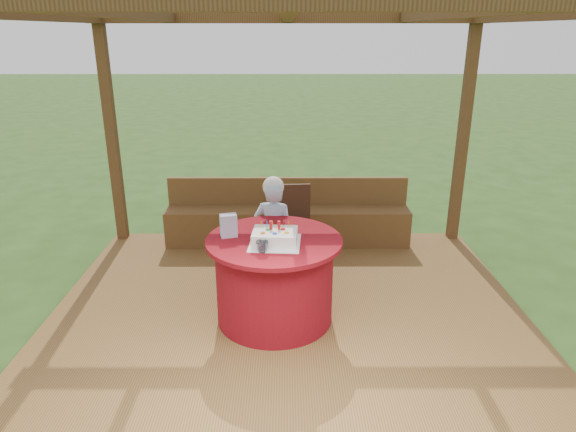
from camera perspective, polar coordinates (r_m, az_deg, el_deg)
The scene contains 10 objects.
ground at distance 5.04m, azimuth 0.01°, elevation -11.74°, with size 60.00×60.00×0.00m, color #264818.
deck at distance 5.01m, azimuth 0.01°, elevation -11.16°, with size 4.50×4.00×0.12m, color brown.
pergola at distance 4.29m, azimuth 0.01°, elevation 16.75°, with size 4.50×4.00×2.72m.
bench at distance 6.42m, azimuth -0.04°, elevation -0.70°, with size 3.00×0.42×0.80m.
table at distance 4.68m, azimuth -1.51°, elevation -6.99°, with size 1.21×1.21×0.80m.
chair at distance 5.73m, azimuth 0.33°, elevation -0.63°, with size 0.50×0.50×0.91m.
elderly_woman at distance 5.21m, azimuth -1.59°, elevation -1.73°, with size 0.46×0.35×1.18m.
birthday_cake at distance 4.40m, azimuth -1.47°, elevation -2.35°, with size 0.46×0.46×0.19m.
gift_bag at distance 4.56m, azimuth -6.62°, elevation -1.06°, with size 0.14×0.09×0.21m, color #D98CBC.
drinking_glass at distance 4.24m, azimuth -2.88°, elevation -3.43°, with size 0.10×0.10×0.10m, color silver.
Camera 1 is at (-0.01, -4.29, 2.64)m, focal length 32.00 mm.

